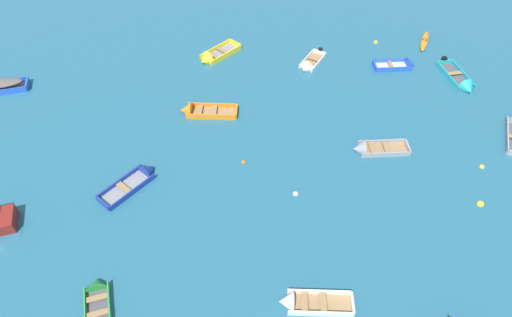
# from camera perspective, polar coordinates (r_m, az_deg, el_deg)

# --- Properties ---
(rowboat_orange_near_camera) EXTENTS (4.52, 1.72, 1.29)m
(rowboat_orange_near_camera) POSITION_cam_1_polar(r_m,az_deg,el_deg) (34.08, -7.76, 6.21)
(rowboat_orange_near_camera) COLOR #99754C
(rowboat_orange_near_camera) RESTS_ON ground_plane
(rowboat_grey_foreground_center) EXTENTS (4.05, 1.45, 1.24)m
(rowboat_grey_foreground_center) POSITION_cam_1_polar(r_m,az_deg,el_deg) (31.80, 14.59, 1.23)
(rowboat_grey_foreground_center) COLOR #99754C
(rowboat_grey_foreground_center) RESTS_ON ground_plane
(rowboat_white_outer_left) EXTENTS (4.00, 1.49, 1.14)m
(rowboat_white_outer_left) POSITION_cam_1_polar(r_m,az_deg,el_deg) (24.19, 6.08, -18.37)
(rowboat_white_outer_left) COLOR #99754C
(rowboat_white_outer_left) RESTS_ON ground_plane
(rowboat_blue_back_row_left) EXTENTS (3.65, 1.46, 1.23)m
(rowboat_blue_back_row_left) POSITION_cam_1_polar(r_m,az_deg,el_deg) (40.84, 18.75, 11.60)
(rowboat_blue_back_row_left) COLOR beige
(rowboat_blue_back_row_left) RESTS_ON ground_plane
(rowboat_turquoise_cluster_inner) EXTENTS (2.14, 4.85, 1.37)m
(rowboat_turquoise_cluster_inner) POSITION_cam_1_polar(r_m,az_deg,el_deg) (40.46, 25.56, 8.93)
(rowboat_turquoise_cluster_inner) COLOR #4C4C51
(rowboat_turquoise_cluster_inner) RESTS_ON ground_plane
(rowboat_deep_blue_outer_right) EXTENTS (3.83, 4.03, 1.31)m
(rowboat_deep_blue_outer_right) POSITION_cam_1_polar(r_m,az_deg,el_deg) (29.99, -14.99, -2.33)
(rowboat_deep_blue_outer_right) COLOR gray
(rowboat_deep_blue_outer_right) RESTS_ON ground_plane
(rowboat_yellow_near_right) EXTENTS (4.07, 4.04, 1.41)m
(rowboat_yellow_near_right) POSITION_cam_1_polar(r_m,az_deg,el_deg) (39.95, -5.89, 13.13)
(rowboat_yellow_near_right) COLOR gray
(rowboat_yellow_near_right) RESTS_ON ground_plane
(kayak_orange_far_back) EXTENTS (2.01, 3.57, 0.35)m
(kayak_orange_far_back) POSITION_cam_1_polar(r_m,az_deg,el_deg) (45.01, 21.33, 14.23)
(kayak_orange_far_back) COLOR orange
(kayak_orange_far_back) RESTS_ON ground_plane
(rowboat_white_center) EXTENTS (2.84, 3.53, 1.17)m
(rowboat_white_center) POSITION_cam_1_polar(r_m,az_deg,el_deg) (39.04, 6.95, 12.09)
(rowboat_white_center) COLOR #99754C
(rowboat_white_center) RESTS_ON ground_plane
(rowboat_green_cluster_outer) EXTENTS (2.06, 3.71, 1.18)m
(rowboat_green_cluster_outer) POSITION_cam_1_polar(r_m,az_deg,el_deg) (25.73, -20.21, -16.58)
(rowboat_green_cluster_outer) COLOR #4C4C51
(rowboat_green_cluster_outer) RESTS_ON ground_plane
(mooring_buoy_between_boats_right) EXTENTS (0.46, 0.46, 0.46)m
(mooring_buoy_between_boats_right) POSITION_cam_1_polar(r_m,az_deg,el_deg) (31.23, 27.45, -5.36)
(mooring_buoy_between_boats_right) COLOR yellow
(mooring_buoy_between_boats_right) RESTS_ON ground_plane
(mooring_buoy_near_foreground) EXTENTS (0.40, 0.40, 0.40)m
(mooring_buoy_near_foreground) POSITION_cam_1_polar(r_m,az_deg,el_deg) (43.70, 15.50, 14.52)
(mooring_buoy_near_foreground) COLOR yellow
(mooring_buoy_near_foreground) RESTS_ON ground_plane
(mooring_buoy_midfield) EXTENTS (0.35, 0.35, 0.35)m
(mooring_buoy_midfield) POSITION_cam_1_polar(r_m,az_deg,el_deg) (33.65, 27.61, -0.99)
(mooring_buoy_midfield) COLOR yellow
(mooring_buoy_midfield) RESTS_ON ground_plane
(mooring_buoy_far_field) EXTENTS (0.31, 0.31, 0.31)m
(mooring_buoy_far_field) POSITION_cam_1_polar(r_m,az_deg,el_deg) (30.13, -1.66, -0.48)
(mooring_buoy_far_field) COLOR orange
(mooring_buoy_far_field) RESTS_ON ground_plane
(mooring_buoy_outer_edge) EXTENTS (0.35, 0.35, 0.35)m
(mooring_buoy_outer_edge) POSITION_cam_1_polar(r_m,az_deg,el_deg) (28.38, 5.24, -4.68)
(mooring_buoy_outer_edge) COLOR silver
(mooring_buoy_outer_edge) RESTS_ON ground_plane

